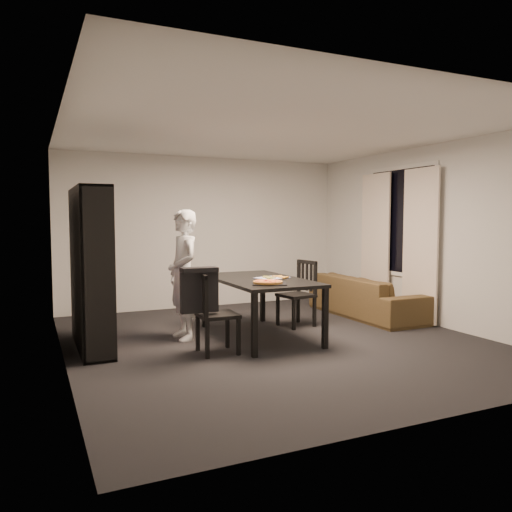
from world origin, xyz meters
name	(u,v)px	position (x,y,z in m)	size (l,w,h in m)	color
room	(276,238)	(0.00, 0.00, 1.30)	(5.01, 5.51, 2.61)	black
window_pane	(401,221)	(2.48, 0.60, 1.50)	(0.02, 1.40, 1.60)	black
window_frame	(401,221)	(2.48, 0.60, 1.50)	(0.03, 1.52, 1.72)	white
curtain_left	(420,245)	(2.40, 0.08, 1.15)	(0.03, 0.70, 2.25)	silver
curtain_right	(375,242)	(2.40, 1.12, 1.15)	(0.03, 0.70, 2.25)	silver
bookshelf	(91,268)	(-2.16, 0.60, 0.95)	(0.35, 1.50, 1.90)	black
dining_table	(259,284)	(-0.11, 0.27, 0.70)	(1.02, 1.83, 0.76)	black
chair_left	(210,308)	(-0.96, -0.25, 0.53)	(0.44, 0.44, 0.92)	black
chair_right	(301,289)	(0.73, 0.65, 0.53)	(0.50, 0.50, 0.94)	black
draped_jacket	(199,288)	(-1.09, -0.25, 0.76)	(0.43, 0.19, 0.51)	black
person	(184,275)	(-1.03, 0.57, 0.83)	(0.60, 0.40, 1.65)	silver
baking_tray	(269,284)	(-0.23, -0.27, 0.77)	(0.40, 0.32, 0.01)	black
pepperoni_pizza	(268,282)	(-0.25, -0.28, 0.79)	(0.35, 0.35, 0.03)	#A87030
kitchen_towel	(272,278)	(0.07, 0.24, 0.77)	(0.40, 0.30, 0.01)	white
pizza_slices	(274,277)	(0.08, 0.22, 0.78)	(0.37, 0.31, 0.01)	gold
sofa	(367,296)	(2.03, 0.84, 0.32)	(2.16, 0.84, 0.63)	#3A3017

